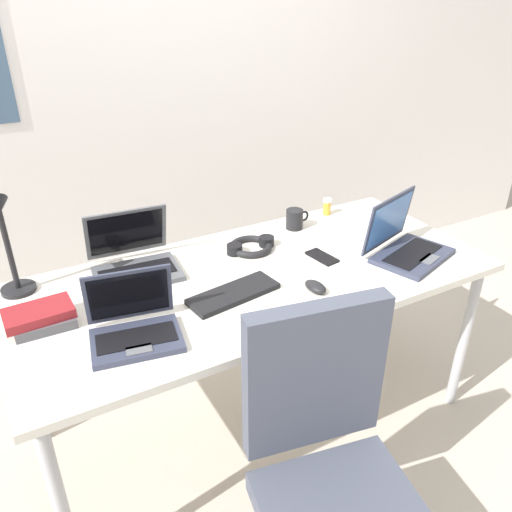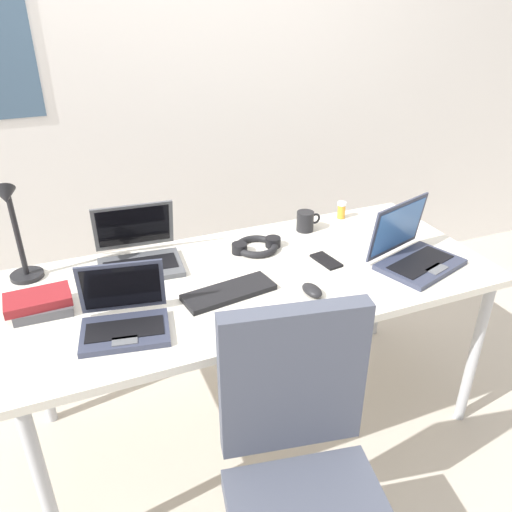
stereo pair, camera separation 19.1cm
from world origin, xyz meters
name	(u,v)px [view 1 (the left image)]	position (x,y,z in m)	size (l,w,h in m)	color
ground_plane	(256,418)	(0.00, 0.00, 0.00)	(12.00, 12.00, 0.00)	#B7AD9E
wall_back	(148,77)	(0.00, 1.10, 1.30)	(6.00, 0.13, 2.60)	silver
desk	(256,287)	(0.00, 0.00, 0.68)	(1.80, 0.80, 0.74)	silver
desk_lamp	(8,246)	(-0.80, 0.28, 0.94)	(0.12, 0.18, 0.40)	black
laptop_back_left	(134,326)	(-0.52, -0.16, 0.78)	(0.31, 0.26, 0.21)	#33384C
laptop_far_corner	(405,245)	(0.60, -0.15, 0.79)	(0.38, 0.34, 0.24)	#33384C
laptop_near_lamp	(134,261)	(-0.39, 0.25, 0.79)	(0.33, 0.31, 0.23)	#515459
external_keyboard	(234,294)	(-0.14, -0.09, 0.75)	(0.33, 0.12, 0.02)	black
computer_mouse	(315,287)	(0.13, -0.20, 0.76)	(0.06, 0.10, 0.03)	black
cell_phone	(322,257)	(0.30, -0.01, 0.74)	(0.06, 0.14, 0.01)	black
headphones	(251,246)	(0.08, 0.19, 0.76)	(0.21, 0.18, 0.04)	black
pill_bottle	(327,206)	(0.57, 0.33, 0.78)	(0.04, 0.04, 0.08)	gold
book_stack	(41,317)	(-0.76, 0.05, 0.77)	(0.21, 0.14, 0.06)	#4C4C51
coffee_mug	(295,219)	(0.35, 0.28, 0.78)	(0.11, 0.08, 0.09)	black
office_chair	(333,502)	(-0.15, -0.73, 0.40)	(0.52, 0.57, 0.97)	black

